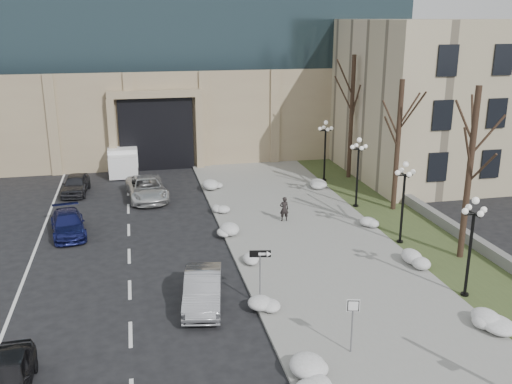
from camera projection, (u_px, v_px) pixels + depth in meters
sidewalk at (309, 240)px, 32.25m from camera, size 9.00×40.00×0.12m
curb at (231, 246)px, 31.32m from camera, size 0.30×40.00×0.14m
grass_strip at (415, 231)px, 33.59m from camera, size 4.00×40.00×0.10m
stone_wall at (429, 213)px, 35.78m from camera, size 0.50×30.00×0.70m
classical_building at (473, 94)px, 47.37m from camera, size 22.00×18.12×12.00m
car_a at (8, 377)px, 19.00m from camera, size 1.59×3.84×1.30m
car_b at (203, 290)px, 24.86m from camera, size 2.30×4.72×1.49m
car_c at (68, 224)px, 33.07m from camera, size 2.48×4.71×1.30m
car_d at (147, 188)px, 39.58m from camera, size 3.01×5.66×1.51m
car_e at (76, 184)px, 40.76m from camera, size 1.98×4.23×1.40m
pedestrian at (284, 209)px, 34.91m from camera, size 0.57×0.38×1.54m
box_truck at (123, 158)px, 47.01m from camera, size 2.40×6.64×2.10m
one_way_sign at (264, 260)px, 24.46m from camera, size 0.96×0.35×2.59m
keep_sign at (353, 314)px, 20.89m from camera, size 0.49×0.17×2.30m
snow_clump_b at (307, 365)px, 20.22m from camera, size 1.10×1.60×0.36m
snow_clump_c at (269, 305)px, 24.49m from camera, size 1.10×1.60×0.36m
snow_clump_d at (247, 256)px, 29.46m from camera, size 1.10×1.60×0.36m
snow_clump_e at (229, 232)px, 32.81m from camera, size 1.10×1.60×0.36m
snow_clump_f at (220, 208)px, 36.92m from camera, size 1.10×1.60×0.36m
snow_clump_g at (214, 186)px, 41.73m from camera, size 1.10×1.60×0.36m
snow_clump_h at (485, 324)px, 22.91m from camera, size 1.10×1.60×0.36m
snow_clump_i at (411, 263)px, 28.60m from camera, size 1.10×1.60×0.36m
snow_clump_j at (369, 225)px, 33.94m from camera, size 1.10×1.60×0.36m
snow_clump_l at (318, 185)px, 42.05m from camera, size 1.10×1.60×0.36m
lamppost_a at (472, 234)px, 24.88m from camera, size 1.18×1.18×4.76m
lamppost_b at (404, 191)px, 30.95m from camera, size 1.18×1.18×4.76m
lamppost_c at (358, 163)px, 37.02m from camera, size 1.18×1.18×4.76m
lamppost_d at (325, 142)px, 43.09m from camera, size 1.18×1.18×4.76m
tree_near at (472, 150)px, 28.26m from camera, size 3.20×3.20×9.00m
tree_mid at (399, 127)px, 35.83m from camera, size 3.20×3.20×8.50m
tree_far at (352, 100)px, 43.11m from camera, size 3.20×3.20×9.50m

